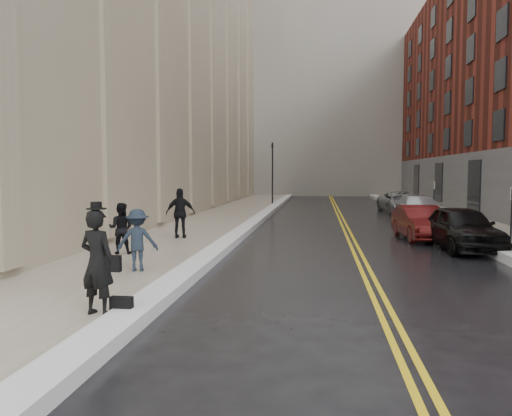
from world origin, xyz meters
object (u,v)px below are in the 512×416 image
(pedestrian_main, at_px, (97,262))
(car_black, at_px, (462,228))
(car_maroon, at_px, (420,222))
(car_silver_near, at_px, (418,209))
(car_silver_far, at_px, (401,202))
(pedestrian_c, at_px, (181,213))
(pedestrian_a, at_px, (121,228))
(pedestrian_b, at_px, (138,240))

(pedestrian_main, bearing_deg, car_black, -117.53)
(car_maroon, bearing_deg, car_black, -75.82)
(car_black, distance_m, pedestrian_main, 13.37)
(car_silver_near, distance_m, car_silver_far, 7.45)
(car_black, bearing_deg, pedestrian_c, 171.29)
(pedestrian_a, height_order, pedestrian_c, pedestrian_c)
(car_maroon, height_order, pedestrian_c, pedestrian_c)
(car_silver_near, height_order, car_silver_far, car_silver_near)
(car_silver_far, height_order, pedestrian_a, pedestrian_a)
(car_maroon, relative_size, pedestrian_main, 2.18)
(car_silver_far, bearing_deg, car_maroon, -102.12)
(car_maroon, height_order, pedestrian_a, pedestrian_a)
(car_silver_near, relative_size, pedestrian_main, 2.71)
(car_maroon, distance_m, car_silver_far, 14.28)
(car_maroon, height_order, pedestrian_main, pedestrian_main)
(pedestrian_c, bearing_deg, pedestrian_b, 87.49)
(pedestrian_c, bearing_deg, car_maroon, -177.11)
(car_silver_far, xyz_separation_m, pedestrian_c, (-11.06, -16.14, 0.42))
(car_maroon, xyz_separation_m, pedestrian_a, (-10.41, -5.90, 0.27))
(car_black, bearing_deg, pedestrian_b, -153.78)
(pedestrian_main, xyz_separation_m, pedestrian_b, (-0.76, 4.02, -0.15))
(car_silver_near, height_order, pedestrian_b, pedestrian_b)
(pedestrian_a, height_order, pedestrian_b, pedestrian_b)
(car_maroon, height_order, car_silver_far, car_silver_far)
(car_maroon, bearing_deg, pedestrian_b, -140.63)
(pedestrian_a, bearing_deg, car_maroon, -156.43)
(car_black, bearing_deg, car_silver_far, 83.40)
(car_silver_far, height_order, pedestrian_main, pedestrian_main)
(car_maroon, height_order, car_silver_near, car_silver_near)
(car_silver_near, distance_m, pedestrian_main, 21.44)
(pedestrian_b, distance_m, pedestrian_c, 6.63)
(car_maroon, distance_m, pedestrian_a, 11.97)
(pedestrian_b, xyz_separation_m, pedestrian_c, (-0.70, 6.59, 0.17))
(car_silver_near, xyz_separation_m, pedestrian_b, (-10.09, -15.28, 0.21))
(car_black, xyz_separation_m, car_maroon, (-0.91, 2.69, -0.09))
(car_black, height_order, pedestrian_a, pedestrian_a)
(car_black, xyz_separation_m, car_silver_near, (0.31, 9.44, -0.02))
(car_black, xyz_separation_m, car_silver_far, (0.58, 16.89, -0.06))
(car_black, bearing_deg, pedestrian_main, -137.08)
(car_maroon, relative_size, car_silver_near, 0.81)
(car_silver_near, relative_size, car_silver_far, 1.01)
(car_silver_near, xyz_separation_m, pedestrian_a, (-11.63, -12.65, 0.20))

